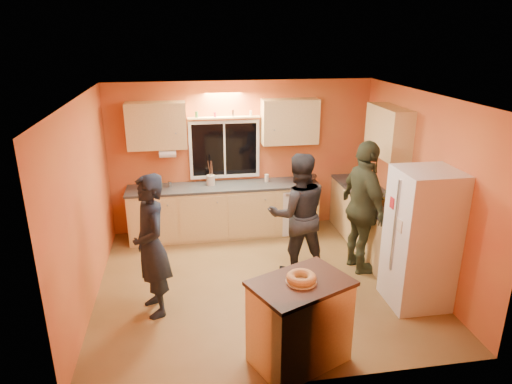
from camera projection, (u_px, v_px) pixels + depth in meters
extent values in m
plane|color=brown|center=(262.00, 282.00, 6.47)|extent=(4.50, 4.50, 0.00)
cube|color=orange|center=(242.00, 157.00, 7.90)|extent=(4.50, 0.04, 2.60)
cube|color=orange|center=(300.00, 269.00, 4.18)|extent=(4.50, 0.04, 2.60)
cube|color=orange|center=(85.00, 206.00, 5.69)|extent=(0.04, 4.00, 2.60)
cube|color=orange|center=(420.00, 187.00, 6.38)|extent=(0.04, 4.00, 2.60)
cube|color=white|center=(262.00, 97.00, 5.61)|extent=(4.50, 4.00, 0.02)
cube|color=black|center=(224.00, 149.00, 7.79)|extent=(1.10, 0.02, 0.90)
cube|color=white|center=(225.00, 150.00, 7.78)|extent=(1.20, 0.04, 1.00)
cube|color=tan|center=(157.00, 126.00, 7.32)|extent=(0.95, 0.33, 0.75)
cube|color=tan|center=(290.00, 122.00, 7.66)|extent=(0.95, 0.33, 0.75)
cube|color=tan|center=(388.00, 132.00, 6.89)|extent=(0.33, 1.00, 0.75)
cylinder|color=silver|center=(168.00, 154.00, 7.39)|extent=(0.27, 0.12, 0.12)
cube|color=tan|center=(225.00, 211.00, 7.86)|extent=(3.20, 0.60, 0.86)
cube|color=#282B2D|center=(224.00, 186.00, 7.71)|extent=(3.24, 0.62, 0.04)
cube|color=tan|center=(352.00, 203.00, 8.21)|extent=(0.60, 0.60, 0.86)
cube|color=#282B2D|center=(354.00, 180.00, 8.06)|extent=(0.62, 0.62, 0.04)
cube|color=tan|center=(379.00, 231.00, 7.09)|extent=(0.60, 1.80, 0.86)
cube|color=#282B2D|center=(382.00, 204.00, 6.94)|extent=(0.62, 1.84, 0.04)
cube|color=silver|center=(421.00, 239.00, 5.72)|extent=(0.72, 0.70, 1.80)
cube|color=tan|center=(300.00, 323.00, 4.79)|extent=(1.13, 0.97, 0.93)
cube|color=black|center=(301.00, 284.00, 4.63)|extent=(1.18, 1.02, 0.04)
torus|color=tan|center=(301.00, 278.00, 4.61)|extent=(0.31, 0.31, 0.09)
imported|color=black|center=(151.00, 246.00, 5.52)|extent=(0.61, 0.76, 1.81)
imported|color=black|center=(298.00, 214.00, 6.50)|extent=(0.88, 0.69, 1.79)
imported|color=#333824|center=(364.00, 208.00, 6.50)|extent=(0.58, 1.18, 1.96)
imported|color=black|center=(306.00, 178.00, 7.91)|extent=(0.48, 0.48, 0.09)
cylinder|color=beige|center=(211.00, 180.00, 7.70)|extent=(0.14, 0.14, 0.17)
imported|color=gray|center=(381.00, 197.00, 6.79)|extent=(0.28, 0.26, 0.27)
cube|color=#AE1A23|center=(371.00, 187.00, 7.49)|extent=(0.18, 0.15, 0.07)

